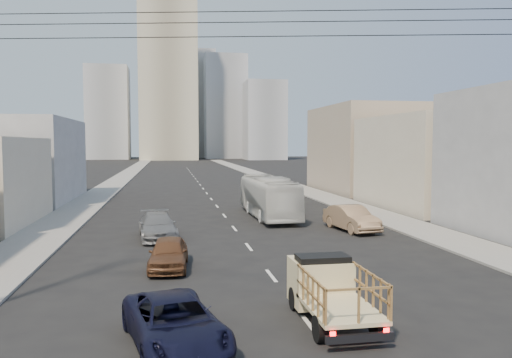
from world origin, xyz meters
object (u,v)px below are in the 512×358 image
object	(u,v)px
sedan_brown	(169,253)
sedan_tan	(351,218)
city_bus	(268,197)
sedan_grey	(158,226)
flatbed_pickup	(331,286)
navy_pickup	(175,323)

from	to	relation	value
sedan_brown	sedan_tan	xyz separation A→B (m)	(11.58, 7.97, 0.11)
city_bus	sedan_grey	world-z (taller)	city_bus
flatbed_pickup	city_bus	distance (m)	22.59
sedan_grey	sedan_tan	bearing A→B (deg)	-2.52
flatbed_pickup	sedan_tan	world-z (taller)	flatbed_pickup
navy_pickup	sedan_tan	xyz separation A→B (m)	(11.42, 16.77, 0.12)
sedan_tan	sedan_grey	size ratio (longest dim) A/B	0.96
sedan_tan	sedan_grey	xyz separation A→B (m)	(-12.22, -0.59, -0.07)
city_bus	sedan_grey	xyz separation A→B (m)	(-8.18, -7.52, -0.80)
sedan_brown	sedan_tan	size ratio (longest dim) A/B	0.84
flatbed_pickup	city_bus	world-z (taller)	city_bus
navy_pickup	sedan_brown	world-z (taller)	sedan_brown
city_bus	sedan_tan	xyz separation A→B (m)	(4.04, -6.93, -0.73)
flatbed_pickup	sedan_grey	distance (m)	15.97
navy_pickup	flatbed_pickup	bearing A→B (deg)	1.62
sedan_tan	sedan_grey	world-z (taller)	sedan_tan
flatbed_pickup	sedan_grey	world-z (taller)	flatbed_pickup
sedan_brown	sedan_tan	distance (m)	14.06
navy_pickup	sedan_grey	xyz separation A→B (m)	(-0.80, 16.18, 0.06)
city_bus	sedan_brown	xyz separation A→B (m)	(-7.54, -14.90, -0.84)
flatbed_pickup	sedan_brown	distance (m)	9.07
sedan_brown	sedan_tan	world-z (taller)	sedan_tan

